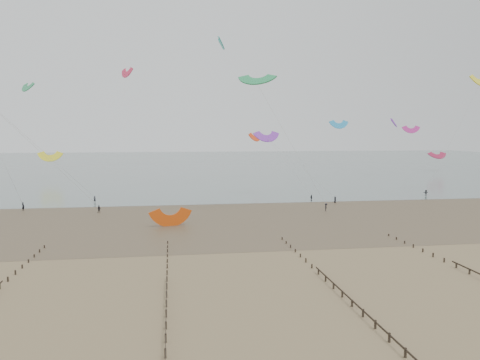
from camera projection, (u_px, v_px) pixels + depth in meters
name	position (u px, v px, depth m)	size (l,w,h in m)	color
ground	(274.00, 261.00, 61.87)	(500.00, 500.00, 0.00)	brown
sea_and_shore	(217.00, 216.00, 95.11)	(500.00, 665.00, 0.03)	#475654
groynes	(361.00, 310.00, 43.67)	(72.16, 50.16, 1.00)	black
kitesurfer_lead	(23.00, 206.00, 101.65)	(0.68, 0.45, 1.87)	black
kitesurfers	(340.00, 200.00, 112.97)	(120.65, 21.74, 1.75)	black
grounded_kite	(171.00, 226.00, 85.14)	(6.54, 3.43, 4.98)	#D6480D
kites_airborne	(148.00, 120.00, 144.65)	(233.93, 107.86, 43.55)	blue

